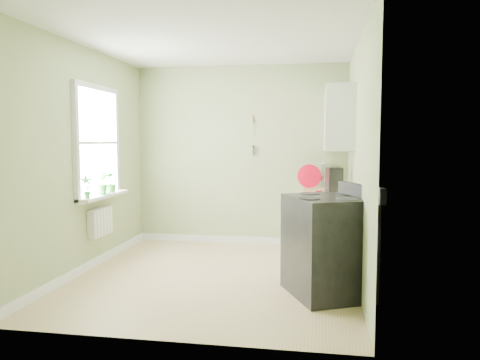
% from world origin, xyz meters
% --- Properties ---
extents(floor, '(3.20, 3.60, 0.02)m').
position_xyz_m(floor, '(0.00, 0.00, -0.01)').
color(floor, tan).
rests_on(floor, ground).
extents(ceiling, '(3.20, 3.60, 0.02)m').
position_xyz_m(ceiling, '(0.00, 0.00, 2.71)').
color(ceiling, white).
rests_on(ceiling, wall_back).
extents(wall_back, '(3.20, 0.02, 2.70)m').
position_xyz_m(wall_back, '(0.00, 1.81, 1.35)').
color(wall_back, '#A3B078').
rests_on(wall_back, floor).
extents(wall_left, '(0.02, 3.60, 2.70)m').
position_xyz_m(wall_left, '(-1.61, 0.00, 1.35)').
color(wall_left, '#A3B078').
rests_on(wall_left, floor).
extents(wall_right, '(0.02, 3.60, 2.70)m').
position_xyz_m(wall_right, '(1.61, 0.00, 1.35)').
color(wall_right, '#A3B078').
rests_on(wall_right, floor).
extents(base_cabinets, '(0.60, 1.60, 0.87)m').
position_xyz_m(base_cabinets, '(1.30, 1.00, 0.43)').
color(base_cabinets, white).
rests_on(base_cabinets, floor).
extents(countertop, '(0.64, 1.60, 0.04)m').
position_xyz_m(countertop, '(1.29, 1.00, 0.89)').
color(countertop, beige).
rests_on(countertop, base_cabinets).
extents(upper_cabinets, '(0.35, 1.40, 0.80)m').
position_xyz_m(upper_cabinets, '(1.43, 1.10, 1.85)').
color(upper_cabinets, white).
rests_on(upper_cabinets, wall_right).
extents(window, '(0.06, 1.14, 1.44)m').
position_xyz_m(window, '(-1.58, 0.30, 1.55)').
color(window, white).
rests_on(window, wall_left).
extents(window_sill, '(0.18, 1.14, 0.04)m').
position_xyz_m(window_sill, '(-1.51, 0.30, 0.88)').
color(window_sill, white).
rests_on(window_sill, wall_left).
extents(radiator, '(0.12, 0.50, 0.35)m').
position_xyz_m(radiator, '(-1.54, 0.25, 0.55)').
color(radiator, white).
rests_on(radiator, wall_left).
extents(wall_utensils, '(0.02, 0.14, 0.58)m').
position_xyz_m(wall_utensils, '(0.20, 1.78, 1.56)').
color(wall_utensils, beige).
rests_on(wall_utensils, wall_back).
extents(stove, '(1.04, 1.05, 1.14)m').
position_xyz_m(stove, '(1.28, -0.44, 0.51)').
color(stove, black).
rests_on(stove, floor).
extents(stand_mixer, '(0.25, 0.33, 0.36)m').
position_xyz_m(stand_mixer, '(1.24, 1.74, 1.06)').
color(stand_mixer, '#B2B2B7').
rests_on(stand_mixer, countertop).
extents(kettle, '(0.19, 0.11, 0.19)m').
position_xyz_m(kettle, '(1.05, 1.72, 1.01)').
color(kettle, silver).
rests_on(kettle, countertop).
extents(coffee_maker, '(0.23, 0.24, 0.32)m').
position_xyz_m(coffee_maker, '(1.37, 0.89, 1.06)').
color(coffee_maker, black).
rests_on(coffee_maker, countertop).
extents(red_tray, '(0.33, 0.06, 0.33)m').
position_xyz_m(red_tray, '(1.05, 1.42, 1.08)').
color(red_tray, '#B0071D').
rests_on(red_tray, countertop).
extents(jar, '(0.07, 0.07, 0.08)m').
position_xyz_m(jar, '(1.18, 0.30, 0.95)').
color(jar, '#BBAC97').
rests_on(jar, countertop).
extents(plant_a, '(0.17, 0.17, 0.27)m').
position_xyz_m(plant_a, '(-1.50, -0.15, 1.04)').
color(plant_a, '#2F832B').
rests_on(plant_a, window_sill).
extents(plant_b, '(0.20, 0.21, 0.29)m').
position_xyz_m(plant_b, '(-1.50, 0.25, 1.05)').
color(plant_b, '#2F832B').
rests_on(plant_b, window_sill).
extents(plant_c, '(0.20, 0.20, 0.26)m').
position_xyz_m(plant_c, '(-1.50, 0.49, 1.03)').
color(plant_c, '#2F832B').
rests_on(plant_c, window_sill).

